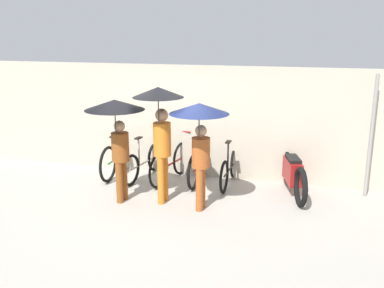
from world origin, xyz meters
The scene contains 12 objects.
ground_plane centered at (0.00, 0.00, 0.00)m, with size 30.00×30.00×0.00m, color #9E998E.
back_wall centered at (0.00, 2.09, 1.20)m, with size 11.76×0.12×2.40m.
parked_bicycle_0 centered at (-1.25, 1.62, 0.40)m, with size 0.44×1.72×0.98m.
parked_bicycle_1 centered at (-0.62, 1.60, 0.35)m, with size 0.44×1.73×1.07m.
parked_bicycle_2 centered at (0.00, 1.57, 0.38)m, with size 0.50×1.69×0.99m.
parked_bicycle_3 centered at (0.62, 1.69, 0.39)m, with size 0.44×1.71×1.09m.
parked_bicycle_4 centered at (1.25, 1.67, 0.35)m, with size 0.44×1.63×1.02m.
pedestrian_leading centered at (-0.52, 0.16, 1.55)m, with size 1.06×1.06×1.94m.
pedestrian_center centered at (0.23, 0.33, 1.64)m, with size 0.90×0.90×2.16m.
pedestrian_trailing centered at (0.99, 0.20, 1.54)m, with size 1.01×1.01×1.94m.
motorcycle centered at (2.51, 1.55, 0.41)m, with size 0.79×2.04×0.93m.
awning_pole centered at (3.90, 1.74, 1.17)m, with size 0.07×0.07×2.35m.
Camera 1 is at (2.77, -6.62, 3.09)m, focal length 40.00 mm.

